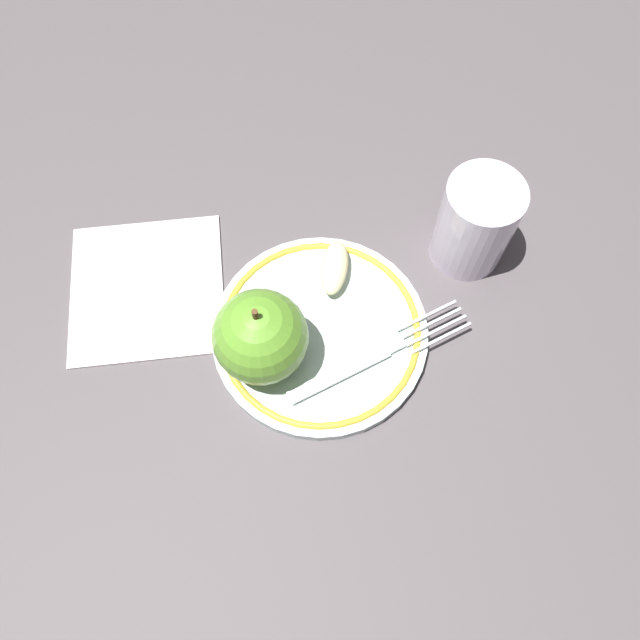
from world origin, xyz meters
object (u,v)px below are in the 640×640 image
at_px(fork, 374,357).
at_px(napkin_folded, 147,288).
at_px(plate, 320,332).
at_px(drinking_glass, 475,223).
at_px(apple_red_whole, 260,337).
at_px(apple_slice_front, 334,268).

xyz_separation_m(fork, napkin_folded, (-0.16, 0.14, -0.01)).
height_order(plate, fork, fork).
bearing_deg(fork, drinking_glass, 23.96).
bearing_deg(drinking_glass, fork, -150.47).
distance_m(apple_red_whole, drinking_glass, 0.22).
distance_m(apple_red_whole, fork, 0.10).
distance_m(plate, fork, 0.05).
bearing_deg(apple_slice_front, fork, 30.25).
height_order(plate, apple_slice_front, apple_slice_front).
height_order(apple_red_whole, napkin_folded, apple_red_whole).
distance_m(plate, apple_red_whole, 0.07).
xyz_separation_m(apple_red_whole, apple_slice_front, (0.09, 0.05, -0.03)).
xyz_separation_m(apple_red_whole, drinking_glass, (0.21, 0.03, -0.01)).
height_order(apple_slice_front, drinking_glass, drinking_glass).
xyz_separation_m(apple_red_whole, fork, (0.09, -0.04, -0.04)).
distance_m(drinking_glass, napkin_folded, 0.30).
bearing_deg(apple_red_whole, plate, 4.06).
bearing_deg(napkin_folded, apple_red_whole, -53.78).
bearing_deg(napkin_folded, fork, -41.30).
height_order(plate, drinking_glass, drinking_glass).
height_order(apple_red_whole, fork, apple_red_whole).
distance_m(apple_slice_front, napkin_folded, 0.17).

